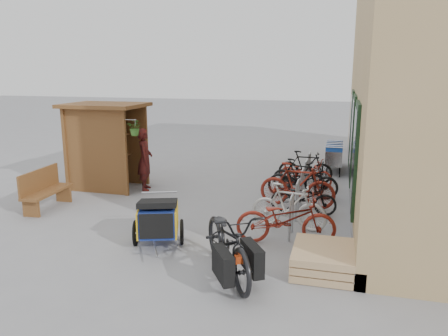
% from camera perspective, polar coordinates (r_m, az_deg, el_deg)
% --- Properties ---
extents(ground, '(80.00, 80.00, 0.00)m').
position_cam_1_polar(ground, '(9.55, -5.29, -7.61)').
color(ground, gray).
extents(kiosk, '(2.49, 1.65, 2.40)m').
position_cam_1_polar(kiosk, '(12.74, -15.50, 4.33)').
color(kiosk, brown).
rests_on(kiosk, ground).
extents(bike_rack, '(0.05, 5.35, 0.86)m').
position_cam_1_polar(bike_rack, '(11.18, 10.17, -1.97)').
color(bike_rack, '#A5A8AD').
rests_on(bike_rack, ground).
extents(pallet_stack, '(1.00, 1.20, 0.40)m').
position_cam_1_polar(pallet_stack, '(7.65, 12.81, -11.55)').
color(pallet_stack, tan).
rests_on(pallet_stack, ground).
extents(bench, '(0.55, 1.56, 0.97)m').
position_cam_1_polar(bench, '(11.41, -22.41, -2.54)').
color(bench, brown).
rests_on(bench, ground).
extents(shopping_carts, '(0.55, 2.18, 0.98)m').
position_cam_1_polar(shopping_carts, '(15.06, 14.20, 1.85)').
color(shopping_carts, silver).
rests_on(shopping_carts, ground).
extents(child_trailer, '(1.07, 1.65, 0.95)m').
position_cam_1_polar(child_trailer, '(8.52, -8.60, -6.50)').
color(child_trailer, navy).
rests_on(child_trailer, ground).
extents(cargo_bike, '(1.83, 2.30, 1.17)m').
position_cam_1_polar(cargo_bike, '(7.19, 0.61, -9.64)').
color(cargo_bike, black).
rests_on(cargo_bike, ground).
extents(person_kiosk, '(0.61, 0.74, 1.74)m').
position_cam_1_polar(person_kiosk, '(12.36, -10.30, 1.13)').
color(person_kiosk, maroon).
rests_on(person_kiosk, ground).
extents(bike_0, '(1.99, 0.94, 1.01)m').
position_cam_1_polar(bike_0, '(8.54, 8.09, -6.62)').
color(bike_0, maroon).
rests_on(bike_0, ground).
extents(bike_1, '(1.69, 0.70, 0.98)m').
position_cam_1_polar(bike_1, '(9.34, 8.46, -4.99)').
color(bike_1, silver).
rests_on(bike_1, ground).
extents(bike_2, '(1.55, 0.58, 0.80)m').
position_cam_1_polar(bike_2, '(10.37, 10.33, -3.78)').
color(bike_2, black).
rests_on(bike_2, ground).
extents(bike_3, '(1.89, 0.68, 1.11)m').
position_cam_1_polar(bike_3, '(10.79, 9.55, -2.25)').
color(bike_3, maroon).
rests_on(bike_3, ground).
extents(bike_4, '(1.84, 0.65, 0.97)m').
position_cam_1_polar(bike_4, '(11.65, 10.25, -1.54)').
color(bike_4, black).
rests_on(bike_4, ground).
extents(bike_5, '(1.62, 0.92, 0.94)m').
position_cam_1_polar(bike_5, '(12.09, 9.70, -1.06)').
color(bike_5, black).
rests_on(bike_5, ground).
extents(bike_6, '(1.67, 0.96, 0.83)m').
position_cam_1_polar(bike_6, '(12.79, 10.62, -0.60)').
color(bike_6, maroon).
rests_on(bike_6, ground).
extents(bike_7, '(1.62, 0.49, 0.97)m').
position_cam_1_polar(bike_7, '(13.21, 10.57, 0.14)').
color(bike_7, black).
rests_on(bike_7, ground).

